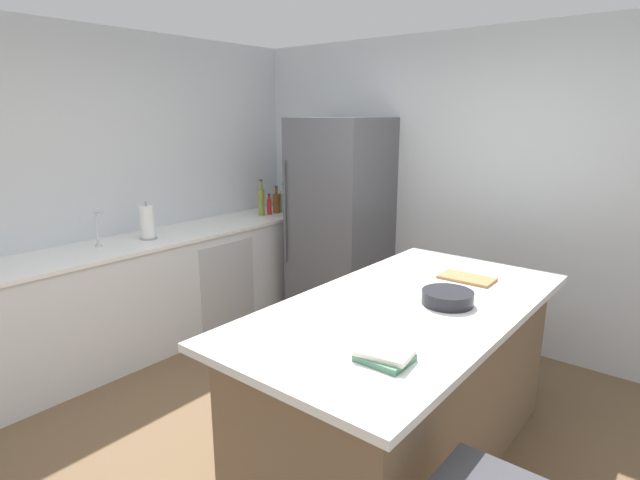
# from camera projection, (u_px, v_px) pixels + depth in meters

# --- Properties ---
(ground_plane) EXTENTS (7.20, 7.20, 0.00)m
(ground_plane) POSITION_uv_depth(u_px,v_px,m) (318.00, 468.00, 2.82)
(ground_plane) COLOR brown
(wall_rear) EXTENTS (6.00, 0.10, 2.60)m
(wall_rear) POSITION_uv_depth(u_px,v_px,m) (489.00, 192.00, 4.20)
(wall_rear) COLOR silver
(wall_rear) RESTS_ON ground_plane
(wall_left) EXTENTS (0.10, 6.00, 2.60)m
(wall_left) POSITION_uv_depth(u_px,v_px,m) (80.00, 195.00, 4.00)
(wall_left) COLOR silver
(wall_left) RESTS_ON ground_plane
(counter_run_left) EXTENTS (0.65, 3.22, 0.94)m
(counter_run_left) POSITION_uv_depth(u_px,v_px,m) (169.00, 287.00, 4.36)
(counter_run_left) COLOR silver
(counter_run_left) RESTS_ON ground_plane
(kitchen_island) EXTENTS (1.09, 2.14, 0.94)m
(kitchen_island) POSITION_uv_depth(u_px,v_px,m) (403.00, 381.00, 2.81)
(kitchen_island) COLOR #7A6047
(kitchen_island) RESTS_ON ground_plane
(refrigerator) EXTENTS (0.79, 0.76, 1.90)m
(refrigerator) POSITION_uv_depth(u_px,v_px,m) (340.00, 221.00, 4.73)
(refrigerator) COLOR #56565B
(refrigerator) RESTS_ON ground_plane
(sink_faucet) EXTENTS (0.15, 0.05, 0.30)m
(sink_faucet) POSITION_uv_depth(u_px,v_px,m) (98.00, 227.00, 3.83)
(sink_faucet) COLOR silver
(sink_faucet) RESTS_ON counter_run_left
(paper_towel_roll) EXTENTS (0.14, 0.14, 0.31)m
(paper_towel_roll) POSITION_uv_depth(u_px,v_px,m) (147.00, 223.00, 4.09)
(paper_towel_roll) COLOR gray
(paper_towel_roll) RESTS_ON counter_run_left
(soda_bottle) EXTENTS (0.07, 0.07, 0.36)m
(soda_bottle) POSITION_uv_depth(u_px,v_px,m) (290.00, 197.00, 5.31)
(soda_bottle) COLOR silver
(soda_bottle) RESTS_ON counter_run_left
(gin_bottle) EXTENTS (0.07, 0.07, 0.29)m
(gin_bottle) POSITION_uv_depth(u_px,v_px,m) (284.00, 201.00, 5.24)
(gin_bottle) COLOR #8CB79E
(gin_bottle) RESTS_ON counter_run_left
(whiskey_bottle) EXTENTS (0.08, 0.08, 0.28)m
(whiskey_bottle) POSITION_uv_depth(u_px,v_px,m) (276.00, 203.00, 5.19)
(whiskey_bottle) COLOR brown
(whiskey_bottle) RESTS_ON counter_run_left
(hot_sauce_bottle) EXTENTS (0.05, 0.05, 0.21)m
(hot_sauce_bottle) POSITION_uv_depth(u_px,v_px,m) (269.00, 206.00, 5.11)
(hot_sauce_bottle) COLOR red
(hot_sauce_bottle) RESTS_ON counter_run_left
(olive_oil_bottle) EXTENTS (0.06, 0.06, 0.36)m
(olive_oil_bottle) POSITION_uv_depth(u_px,v_px,m) (261.00, 201.00, 5.05)
(olive_oil_bottle) COLOR olive
(olive_oil_bottle) RESTS_ON counter_run_left
(cookbook_stack) EXTENTS (0.24, 0.18, 0.05)m
(cookbook_stack) POSITION_uv_depth(u_px,v_px,m) (385.00, 356.00, 2.07)
(cookbook_stack) COLOR #4C7F60
(cookbook_stack) RESTS_ON kitchen_island
(mixing_bowl) EXTENTS (0.27, 0.27, 0.07)m
(mixing_bowl) POSITION_uv_depth(u_px,v_px,m) (447.00, 298.00, 2.69)
(mixing_bowl) COLOR black
(mixing_bowl) RESTS_ON kitchen_island
(cutting_board) EXTENTS (0.33, 0.19, 0.02)m
(cutting_board) POSITION_uv_depth(u_px,v_px,m) (467.00, 278.00, 3.09)
(cutting_board) COLOR #9E7042
(cutting_board) RESTS_ON kitchen_island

